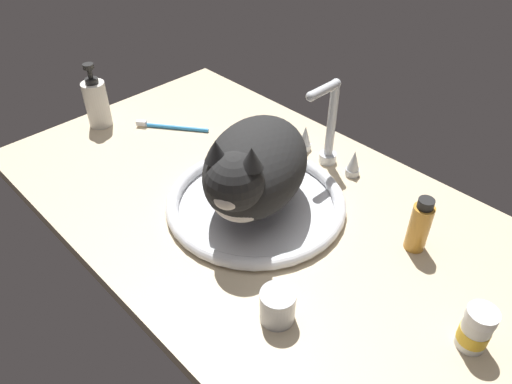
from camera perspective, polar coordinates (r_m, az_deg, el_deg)
countertop at (r=104.87cm, az=-0.34°, el=-1.63°), size 116.08×69.19×3.00cm
sink_basin at (r=101.57cm, az=0.00°, el=-1.24°), size 37.64×37.64×2.66cm
faucet at (r=111.45cm, az=8.50°, el=6.86°), size 17.70×11.16×21.26cm
cat at (r=93.88cm, az=-0.39°, el=2.73°), size 30.22×37.89×20.22cm
amber_bottle at (r=94.91cm, az=18.67°, el=-3.76°), size 3.95×3.95×11.71cm
soap_pump_bottle at (r=132.74cm, az=-18.22°, el=9.95°), size 5.90×5.90×16.91cm
pill_bottle at (r=84.21cm, az=24.47°, el=-14.44°), size 4.81×4.81×8.20cm
metal_jar at (r=80.75cm, az=2.55°, el=-13.23°), size 5.96×5.96×6.06cm
toothbrush at (r=129.13cm, az=-9.96°, el=7.57°), size 16.04×12.09×1.70cm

